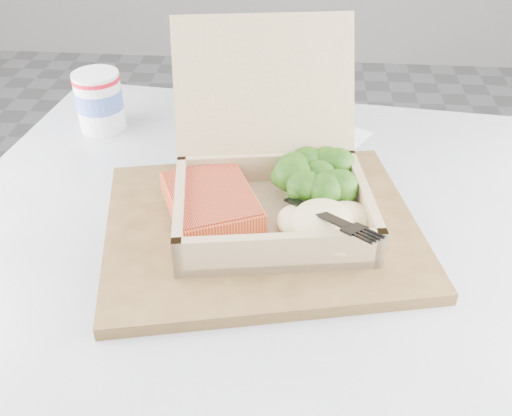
# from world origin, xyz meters

# --- Properties ---
(floor) EXTENTS (4.00, 4.00, 0.00)m
(floor) POSITION_xyz_m (0.00, 0.00, 0.00)
(floor) COLOR #9B9BA0
(floor) RESTS_ON ground
(cafe_table) EXTENTS (0.81, 0.81, 0.71)m
(cafe_table) POSITION_xyz_m (0.34, -0.30, 0.53)
(cafe_table) COLOR black
(cafe_table) RESTS_ON floor
(serving_tray) EXTENTS (0.39, 0.34, 0.01)m
(serving_tray) POSITION_xyz_m (0.34, -0.28, 0.71)
(serving_tray) COLOR brown
(serving_tray) RESTS_ON cafe_table
(takeout_container) EXTENTS (0.24, 0.26, 0.18)m
(takeout_container) POSITION_xyz_m (0.35, -0.25, 0.77)
(takeout_container) COLOR tan
(takeout_container) RESTS_ON serving_tray
(salmon_fillet) EXTENTS (0.13, 0.14, 0.02)m
(salmon_fillet) POSITION_xyz_m (0.29, -0.28, 0.74)
(salmon_fillet) COLOR orange
(salmon_fillet) RESTS_ON takeout_container
(broccoli_pile) EXTENTS (0.11, 0.11, 0.04)m
(broccoli_pile) POSITION_xyz_m (0.40, -0.24, 0.75)
(broccoli_pile) COLOR #386B17
(broccoli_pile) RESTS_ON takeout_container
(mashed_potatoes) EXTENTS (0.11, 0.09, 0.04)m
(mashed_potatoes) POSITION_xyz_m (0.41, -0.31, 0.75)
(mashed_potatoes) COLOR beige
(mashed_potatoes) RESTS_ON takeout_container
(plastic_fork) EXTENTS (0.10, 0.13, 0.03)m
(plastic_fork) POSITION_xyz_m (0.39, -0.30, 0.76)
(plastic_fork) COLOR black
(plastic_fork) RESTS_ON mashed_potatoes
(paper_cup) EXTENTS (0.07, 0.07, 0.08)m
(paper_cup) POSITION_xyz_m (0.09, -0.06, 0.75)
(paper_cup) COLOR white
(paper_cup) RESTS_ON cafe_table
(receipt) EXTENTS (0.14, 0.17, 0.00)m
(receipt) POSITION_xyz_m (0.41, -0.08, 0.71)
(receipt) COLOR white
(receipt) RESTS_ON cafe_table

